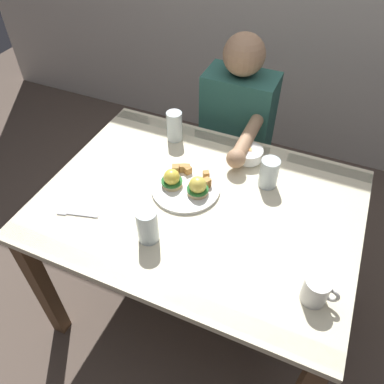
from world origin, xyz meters
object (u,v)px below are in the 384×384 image
Objects in this scene: coffee_mug at (317,290)px; water_glass_near at (148,227)px; water_glass_extra at (174,127)px; fork at (75,214)px; diner_person at (236,132)px; dining_table at (199,220)px; water_glass_far at (269,175)px; fruit_bowl at (249,154)px; eggs_benedict_plate at (186,185)px.

water_glass_near is (-0.57, 0.01, 0.01)m from coffee_mug.
water_glass_extra is at bearing 106.36° from water_glass_near.
diner_person is at bearing 67.77° from fork.
fork is at bearing -148.29° from dining_table.
water_glass_extra reaches higher than water_glass_far.
diner_person is at bearing 87.17° from water_glass_near.
water_glass_near is 1.08× the size of water_glass_far.
dining_table is 0.48m from fork.
water_glass_far is at bearing 121.63° from coffee_mug.
fruit_bowl is 0.90× the size of water_glass_near.
coffee_mug is 0.10× the size of diner_person.
water_glass_extra is (-0.18, 0.28, 0.04)m from eggs_benedict_plate.
dining_table is at bearing 31.71° from fork.
fruit_bowl is 0.74m from fork.
coffee_mug is (0.48, -0.24, 0.16)m from dining_table.
water_glass_extra reaches higher than dining_table.
diner_person is (-0.15, 0.29, -0.12)m from fruit_bowl.
fruit_bowl is 0.17m from water_glass_far.
water_glass_extra is at bearing 128.40° from dining_table.
diner_person is at bearing 123.10° from water_glass_far.
dining_table is at bearing -28.93° from eggs_benedict_plate.
diner_person is (-0.53, 0.84, -0.14)m from coffee_mug.
dining_table is at bearing -137.23° from water_glass_far.
fruit_bowl is at bearing 70.96° from water_glass_near.
eggs_benedict_plate is (-0.07, 0.04, 0.13)m from dining_table.
water_glass_extra reaches higher than water_glass_near.
fork is 1.15× the size of water_glass_near.
fruit_bowl is 1.08× the size of coffee_mug.
eggs_benedict_plate is at bearing 153.23° from coffee_mug.
coffee_mug is at bearing -26.43° from dining_table.
fruit_bowl is 0.11× the size of diner_person.
water_glass_near reaches higher than fruit_bowl.
diner_person is (0.20, 0.28, -0.15)m from water_glass_extra.
fork is at bearing -112.23° from diner_person.
fork is (-0.49, -0.56, -0.03)m from fruit_bowl.
water_glass_far is 0.90× the size of water_glass_extra.
water_glass_far is at bearing 54.64° from water_glass_near.
eggs_benedict_plate is 0.24× the size of diner_person.
water_glass_near reaches higher than eggs_benedict_plate.
fruit_bowl is 0.35m from water_glass_extra.
fork reaches higher than dining_table.
fork is 0.59m from water_glass_extra.
eggs_benedict_plate is 1.95× the size of water_glass_extra.
dining_table is 8.68× the size of water_glass_extra.
fruit_bowl is (0.10, 0.31, 0.14)m from dining_table.
water_glass_far reaches higher than dining_table.
diner_person is at bearing 117.07° from fruit_bowl.
water_glass_near reaches higher than dining_table.
fruit_bowl reaches higher than dining_table.
eggs_benedict_plate is 2.25× the size of fruit_bowl.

